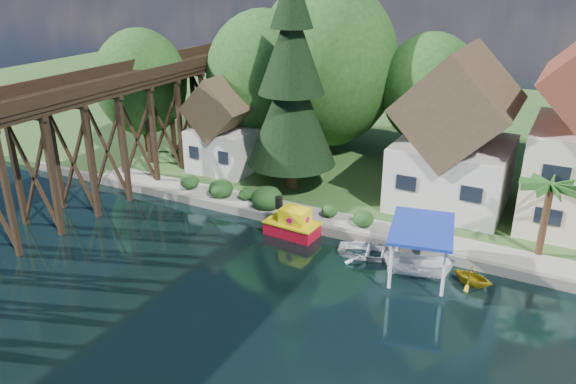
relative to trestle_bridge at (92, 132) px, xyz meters
name	(u,v)px	position (x,y,z in m)	size (l,w,h in m)	color
ground	(249,289)	(16.00, -5.17, -5.35)	(140.00, 140.00, 0.00)	black
bank	(420,131)	(16.00, 28.83, -5.10)	(140.00, 52.00, 0.50)	#2E5120
seawall	(370,240)	(20.00, 2.83, -5.04)	(60.00, 0.40, 0.62)	slate
promenade	(407,236)	(22.00, 4.13, -4.82)	(50.00, 2.60, 0.06)	gray
trestle_bridge	(92,132)	(0.00, 0.00, 0.00)	(4.12, 44.18, 9.30)	black
house_left	(456,140)	(23.00, 10.83, -0.21)	(7.64, 8.64, 11.02)	silver
shed	(226,130)	(5.00, 9.33, -1.52)	(5.09, 5.40, 7.85)	silver
bg_trees	(397,87)	(17.00, 16.08, 1.94)	(49.90, 13.30, 10.57)	#382314
shrubs	(261,195)	(11.40, 4.09, -4.12)	(15.76, 2.47, 1.70)	#193D16
conifer	(292,85)	(11.70, 8.07, 2.99)	(6.61, 6.61, 16.28)	#382314
palm_tree	(551,189)	(29.51, 5.41, -0.67)	(3.92, 3.92, 4.79)	#382314
tugboat	(293,224)	(15.08, 1.81, -4.60)	(3.57, 2.11, 2.51)	red
boat_white_a	(372,250)	(20.64, 1.47, -4.93)	(2.92, 4.09, 0.85)	silver
boat_canopy	(419,256)	(23.72, 0.44, -4.01)	(4.23, 5.42, 3.13)	silver
boat_yellow	(473,275)	(26.59, 1.03, -4.75)	(1.95, 2.27, 1.19)	gold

